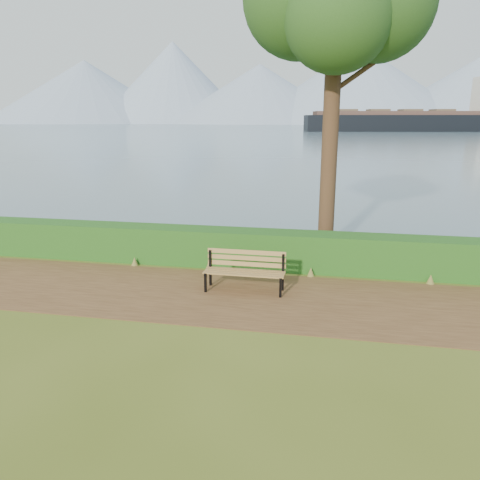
# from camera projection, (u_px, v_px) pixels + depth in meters

# --- Properties ---
(ground) EXTENTS (140.00, 140.00, 0.00)m
(ground) POSITION_uv_depth(u_px,v_px,m) (233.00, 302.00, 10.33)
(ground) COLOR #4D5819
(ground) RESTS_ON ground
(path) EXTENTS (40.00, 3.40, 0.01)m
(path) POSITION_uv_depth(u_px,v_px,m) (236.00, 297.00, 10.61)
(path) COLOR #50331B
(path) RESTS_ON ground
(hedge) EXTENTS (32.00, 0.85, 1.00)m
(hedge) POSITION_uv_depth(u_px,v_px,m) (253.00, 249.00, 12.67)
(hedge) COLOR #194112
(hedge) RESTS_ON ground
(water) EXTENTS (700.00, 510.00, 0.00)m
(water) POSITION_uv_depth(u_px,v_px,m) (330.00, 126.00, 257.36)
(water) COLOR slate
(water) RESTS_ON ground
(mountains) EXTENTS (585.00, 190.00, 70.00)m
(mountains) POSITION_uv_depth(u_px,v_px,m) (322.00, 90.00, 390.87)
(mountains) COLOR #8498B0
(mountains) RESTS_ON ground
(bench) EXTENTS (1.87, 0.56, 0.94)m
(bench) POSITION_uv_depth(u_px,v_px,m) (245.00, 268.00, 10.90)
(bench) COLOR black
(bench) RESTS_ON ground
(cargo_ship) EXTENTS (72.14, 23.66, 21.64)m
(cargo_ship) POSITION_uv_depth(u_px,v_px,m) (425.00, 121.00, 150.01)
(cargo_ship) COLOR black
(cargo_ship) RESTS_ON ground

